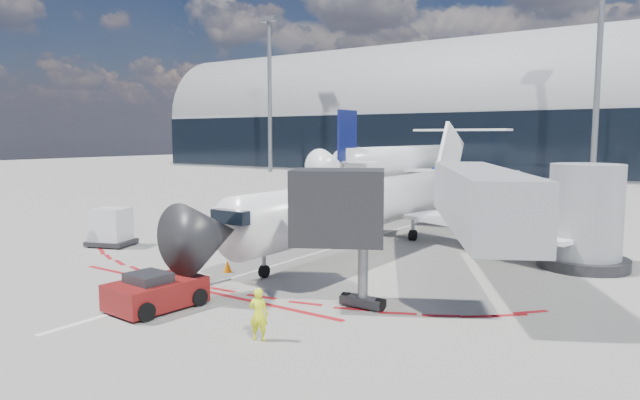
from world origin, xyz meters
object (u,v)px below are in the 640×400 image
Objects in this scene: pushback_tug at (156,292)px; ramp_worker at (259,314)px; regional_jet at (380,201)px; uld_container at (111,227)px.

pushback_tug is 5.09m from ramp_worker.
ramp_worker is at bearing 0.24° from pushback_tug.
pushback_tug is (-0.32, -15.84, -1.78)m from regional_jet.
pushback_tug is 3.24× the size of ramp_worker.
uld_container is (-11.58, -9.62, -1.33)m from regional_jet.
regional_jet is 10.30× the size of uld_container.
ramp_worker is 17.62m from uld_container.
pushback_tug is at bearing -91.16° from regional_jet.
ramp_worker is (5.08, -0.37, 0.21)m from pushback_tug.
regional_jet is 16.97m from ramp_worker.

